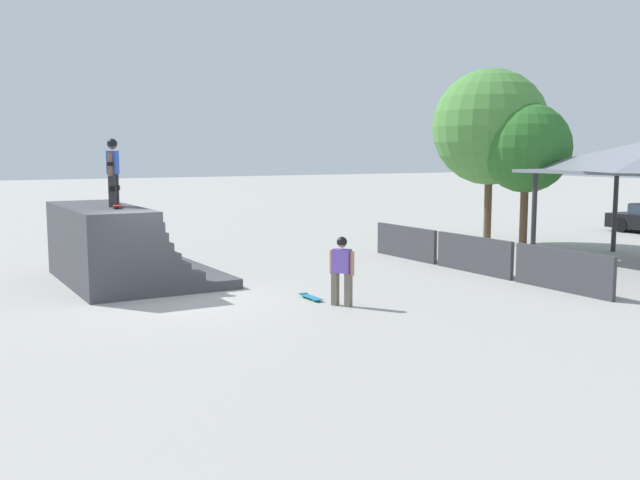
# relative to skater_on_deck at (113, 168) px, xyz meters

# --- Properties ---
(ground_plane) EXTENTS (160.00, 160.00, 0.00)m
(ground_plane) POSITION_rel_skater_on_deck_xyz_m (2.65, 0.50, -3.05)
(ground_plane) COLOR #A3A09B
(quarter_pipe_ramp) EXTENTS (5.19, 3.79, 2.04)m
(quarter_pipe_ramp) POSITION_rel_skater_on_deck_xyz_m (-0.33, 0.06, -2.17)
(quarter_pipe_ramp) COLOR #424247
(quarter_pipe_ramp) RESTS_ON ground
(skater_on_deck) EXTENTS (0.73, 0.48, 1.74)m
(skater_on_deck) POSITION_rel_skater_on_deck_xyz_m (0.00, 0.00, 0.00)
(skater_on_deck) COLOR #2D2D33
(skater_on_deck) RESTS_ON quarter_pipe_ramp
(skateboard_on_deck) EXTENTS (0.87, 0.45, 0.09)m
(skateboard_on_deck) POSITION_rel_skater_on_deck_xyz_m (0.57, -0.07, -0.94)
(skateboard_on_deck) COLOR green
(skateboard_on_deck) RESTS_ON quarter_pipe_ramp
(bystander_walking) EXTENTS (0.58, 0.40, 1.57)m
(bystander_walking) POSITION_rel_skater_on_deck_xyz_m (5.21, 3.69, -2.12)
(bystander_walking) COLOR #6B6051
(bystander_walking) RESTS_ON ground
(skateboard_on_ground) EXTENTS (0.85, 0.21, 0.09)m
(skateboard_on_ground) POSITION_rel_skater_on_deck_xyz_m (4.21, 3.44, -2.99)
(skateboard_on_ground) COLOR green
(skateboard_on_ground) RESTS_ON ground
(barrier_fence) EXTENTS (9.45, 0.12, 1.05)m
(barrier_fence) POSITION_rel_skater_on_deck_xyz_m (3.30, 9.34, -2.52)
(barrier_fence) COLOR #3D3D42
(barrier_fence) RESTS_ON ground
(tree_beside_pavilion) EXTENTS (4.28, 4.28, 6.51)m
(tree_beside_pavilion) POSITION_rel_skater_on_deck_xyz_m (-1.33, 14.24, 1.31)
(tree_beside_pavilion) COLOR brown
(tree_beside_pavilion) RESTS_ON ground
(tree_far_back) EXTENTS (3.19, 3.19, 5.19)m
(tree_far_back) POSITION_rel_skater_on_deck_xyz_m (0.27, 14.46, 0.54)
(tree_far_back) COLOR brown
(tree_far_back) RESTS_ON ground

